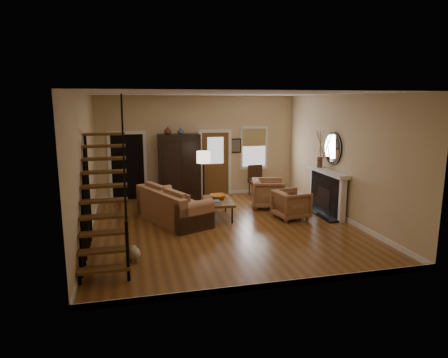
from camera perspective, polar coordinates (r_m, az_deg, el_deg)
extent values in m
plane|color=brown|center=(10.18, -0.01, -6.81)|extent=(7.00, 7.00, 0.00)
plane|color=white|center=(9.69, -0.01, 12.09)|extent=(7.00, 7.00, 0.00)
cube|color=#D2B586|center=(13.20, -3.63, 4.64)|extent=(6.50, 0.04, 3.30)
cube|color=#D2B586|center=(9.58, -19.27, 1.57)|extent=(0.04, 7.00, 3.30)
cube|color=#D2B586|center=(11.02, 16.65, 2.91)|extent=(0.04, 7.00, 3.30)
cube|color=black|center=(13.23, -13.57, 1.74)|extent=(1.00, 0.36, 2.10)
cube|color=brown|center=(13.36, -1.26, 2.15)|extent=(0.90, 0.06, 2.10)
cube|color=silver|center=(13.64, 4.31, 4.42)|extent=(0.96, 0.06, 1.46)
cube|color=black|center=(11.58, 14.61, -2.01)|extent=(0.24, 1.60, 1.15)
cube|color=white|center=(11.43, 14.50, 1.02)|extent=(0.30, 1.95, 0.10)
cylinder|color=silver|center=(11.40, 15.23, 4.26)|extent=(0.05, 0.90, 0.90)
imported|color=#4C2619|center=(12.56, -8.05, 6.86)|extent=(0.24, 0.24, 0.25)
imported|color=#334C60|center=(12.60, -6.22, 6.83)|extent=(0.20, 0.20, 0.21)
imported|color=orange|center=(10.95, -0.82, -2.52)|extent=(0.44, 0.44, 0.11)
imported|color=brown|center=(10.94, 9.60, -3.60)|extent=(0.95, 0.93, 0.77)
imported|color=brown|center=(11.94, 6.32, -2.05)|extent=(1.15, 1.13, 0.86)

